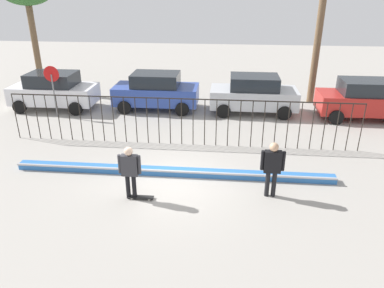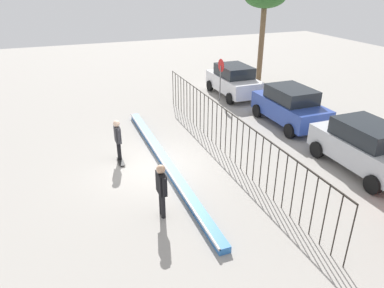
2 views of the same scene
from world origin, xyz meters
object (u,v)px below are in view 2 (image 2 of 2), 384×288
(camera_operator, at_px, (161,186))
(parked_car_blue, at_px, (290,106))
(parked_car_silver, at_px, (365,146))
(skateboard, at_px, (121,161))
(stop_sign, at_px, (221,74))
(skateboarder, at_px, (118,137))
(parked_car_white, at_px, (234,80))

(camera_operator, bearing_deg, parked_car_blue, -57.11)
(parked_car_silver, bearing_deg, skateboard, -115.66)
(parked_car_blue, bearing_deg, stop_sign, -159.94)
(skateboarder, bearing_deg, camera_operator, -26.40)
(parked_car_white, bearing_deg, skateboarder, -55.05)
(skateboard, distance_m, parked_car_white, 10.53)
(stop_sign, bearing_deg, camera_operator, -33.74)
(skateboarder, bearing_deg, parked_car_white, 92.73)
(skateboard, relative_size, stop_sign, 0.32)
(parked_car_silver, bearing_deg, parked_car_blue, 177.25)
(camera_operator, relative_size, parked_car_white, 0.42)
(skateboarder, distance_m, parked_car_silver, 9.57)
(skateboarder, xyz_separation_m, skateboard, (0.28, -0.01, -0.98))
(skateboard, bearing_deg, skateboarder, -163.80)
(camera_operator, relative_size, parked_car_silver, 0.42)
(skateboard, bearing_deg, parked_car_blue, 116.18)
(camera_operator, xyz_separation_m, stop_sign, (-9.81, 6.55, 0.53))
(skateboarder, distance_m, parked_car_blue, 8.76)
(parked_car_blue, distance_m, stop_sign, 5.02)
(skateboarder, relative_size, camera_operator, 0.96)
(parked_car_blue, bearing_deg, skateboarder, -83.40)
(skateboarder, relative_size, stop_sign, 0.69)
(camera_operator, bearing_deg, skateboarder, 8.33)
(parked_car_blue, bearing_deg, parked_car_white, -174.24)
(stop_sign, bearing_deg, parked_car_blue, 18.98)
(parked_car_white, relative_size, parked_car_blue, 1.00)
(skateboarder, height_order, camera_operator, camera_operator)
(parked_car_silver, xyz_separation_m, stop_sign, (-9.69, -1.53, 0.64))
(skateboard, xyz_separation_m, parked_car_silver, (3.85, 8.64, 0.91))
(camera_operator, height_order, parked_car_blue, parked_car_blue)
(camera_operator, xyz_separation_m, parked_car_silver, (-0.12, 8.07, -0.11))
(skateboard, height_order, parked_car_silver, parked_car_silver)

